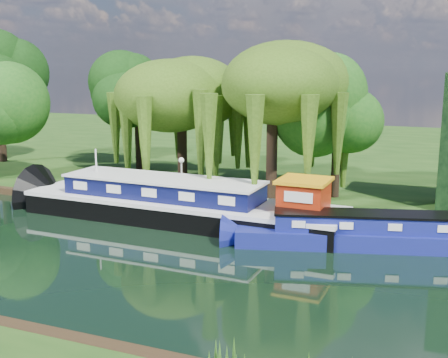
% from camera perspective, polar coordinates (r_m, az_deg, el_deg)
% --- Properties ---
extents(ground, '(120.00, 120.00, 0.00)m').
position_cam_1_polar(ground, '(28.62, -14.60, -6.95)').
color(ground, black).
extents(far_bank, '(120.00, 52.00, 0.45)m').
position_cam_1_polar(far_bank, '(58.68, 5.47, 3.00)').
color(far_bank, '#183E11').
rests_on(far_bank, ground).
extents(dutch_barge, '(19.24, 4.89, 4.03)m').
position_cam_1_polar(dutch_barge, '(32.44, -4.32, -2.58)').
color(dutch_barge, black).
rests_on(dutch_barge, ground).
extents(narrowboat, '(13.14, 5.56, 1.90)m').
position_cam_1_polar(narrowboat, '(28.78, 14.38, -5.43)').
color(narrowboat, navy).
rests_on(narrowboat, ground).
extents(willow_left, '(7.11, 7.11, 8.53)m').
position_cam_1_polar(willow_left, '(40.38, -4.34, 8.31)').
color(willow_left, black).
rests_on(willow_left, far_bank).
extents(willow_right, '(7.42, 7.42, 9.04)m').
position_cam_1_polar(willow_right, '(35.15, 4.98, 8.48)').
color(willow_right, black).
rests_on(willow_right, far_bank).
extents(tree_far_mid, '(5.33, 5.33, 8.73)m').
position_cam_1_polar(tree_far_mid, '(45.81, -8.78, 8.37)').
color(tree_far_mid, black).
rests_on(tree_far_mid, far_bank).
extents(tree_far_right, '(4.81, 4.81, 7.87)m').
position_cam_1_polar(tree_far_right, '(36.45, 11.49, 6.56)').
color(tree_far_right, black).
rests_on(tree_far_right, far_bank).
extents(lamppost, '(0.36, 0.36, 2.56)m').
position_cam_1_polar(lamppost, '(36.48, -4.34, 1.28)').
color(lamppost, silver).
rests_on(lamppost, far_bank).
extents(mooring_posts, '(19.16, 0.16, 1.00)m').
position_cam_1_polar(mooring_posts, '(35.41, -7.27, -1.52)').
color(mooring_posts, silver).
rests_on(mooring_posts, far_bank).
extents(reeds_near, '(33.70, 1.50, 1.10)m').
position_cam_1_polar(reeds_near, '(18.97, -11.42, -14.81)').
color(reeds_near, '#295516').
rests_on(reeds_near, ground).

